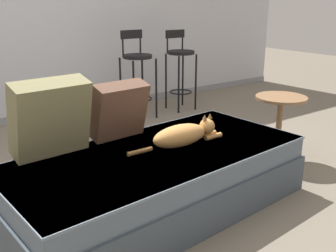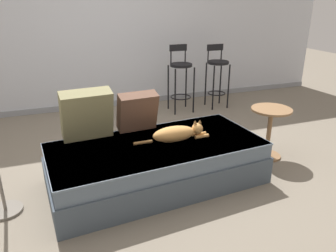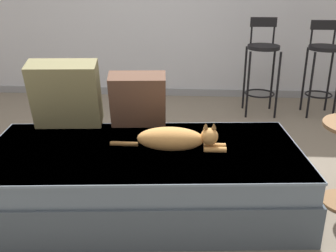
{
  "view_description": "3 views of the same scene",
  "coord_description": "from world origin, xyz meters",
  "px_view_note": "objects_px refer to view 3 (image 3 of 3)",
  "views": [
    {
      "loc": [
        -1.35,
        -2.4,
        1.38
      ],
      "look_at": [
        0.15,
        -0.3,
        0.54
      ],
      "focal_mm": 42.0,
      "sensor_mm": 36.0,
      "label": 1
    },
    {
      "loc": [
        -0.86,
        -3.08,
        1.71
      ],
      "look_at": [
        0.15,
        -0.3,
        0.54
      ],
      "focal_mm": 35.0,
      "sensor_mm": 36.0,
      "label": 2
    },
    {
      "loc": [
        0.3,
        -2.67,
        1.46
      ],
      "look_at": [
        0.15,
        -0.3,
        0.54
      ],
      "focal_mm": 42.0,
      "sensor_mm": 36.0,
      "label": 3
    }
  ],
  "objects_px": {
    "bar_stool_by_doorway": "(323,60)",
    "throw_pillow_middle": "(138,100)",
    "couch": "(144,177)",
    "bar_stool_near_window": "(262,61)",
    "throw_pillow_corner": "(66,94)",
    "cat": "(175,139)"
  },
  "relations": [
    {
      "from": "couch",
      "to": "throw_pillow_middle",
      "type": "height_order",
      "value": "throw_pillow_middle"
    },
    {
      "from": "couch",
      "to": "cat",
      "type": "height_order",
      "value": "cat"
    },
    {
      "from": "cat",
      "to": "bar_stool_by_doorway",
      "type": "xyz_separation_m",
      "value": [
        1.49,
        1.99,
        0.1
      ]
    },
    {
      "from": "couch",
      "to": "throw_pillow_corner",
      "type": "bearing_deg",
      "value": 150.51
    },
    {
      "from": "throw_pillow_middle",
      "to": "bar_stool_near_window",
      "type": "distance_m",
      "value": 1.97
    },
    {
      "from": "throw_pillow_corner",
      "to": "cat",
      "type": "bearing_deg",
      "value": -23.17
    },
    {
      "from": "bar_stool_by_doorway",
      "to": "couch",
      "type": "bearing_deg",
      "value": -130.34
    },
    {
      "from": "couch",
      "to": "bar_stool_near_window",
      "type": "bearing_deg",
      "value": 62.22
    },
    {
      "from": "bar_stool_by_doorway",
      "to": "throw_pillow_middle",
      "type": "bearing_deg",
      "value": -137.63
    },
    {
      "from": "cat",
      "to": "bar_stool_by_doorway",
      "type": "height_order",
      "value": "bar_stool_by_doorway"
    },
    {
      "from": "throw_pillow_middle",
      "to": "bar_stool_by_doorway",
      "type": "bearing_deg",
      "value": 42.37
    },
    {
      "from": "couch",
      "to": "bar_stool_by_doorway",
      "type": "bearing_deg",
      "value": 49.66
    },
    {
      "from": "throw_pillow_middle",
      "to": "cat",
      "type": "distance_m",
      "value": 0.49
    },
    {
      "from": "couch",
      "to": "bar_stool_near_window",
      "type": "relative_size",
      "value": 2.03
    },
    {
      "from": "cat",
      "to": "bar_stool_by_doorway",
      "type": "distance_m",
      "value": 2.49
    },
    {
      "from": "throw_pillow_middle",
      "to": "cat",
      "type": "height_order",
      "value": "throw_pillow_middle"
    },
    {
      "from": "couch",
      "to": "throw_pillow_middle",
      "type": "bearing_deg",
      "value": 102.33
    },
    {
      "from": "cat",
      "to": "bar_stool_near_window",
      "type": "bearing_deg",
      "value": 67.05
    },
    {
      "from": "throw_pillow_middle",
      "to": "bar_stool_near_window",
      "type": "relative_size",
      "value": 0.4
    },
    {
      "from": "throw_pillow_middle",
      "to": "bar_stool_near_window",
      "type": "bearing_deg",
      "value": 55.03
    },
    {
      "from": "throw_pillow_middle",
      "to": "bar_stool_by_doorway",
      "type": "xyz_separation_m",
      "value": [
        1.77,
        1.61,
        -0.03
      ]
    },
    {
      "from": "couch",
      "to": "throw_pillow_corner",
      "type": "xyz_separation_m",
      "value": [
        -0.59,
        0.33,
        0.46
      ]
    }
  ]
}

